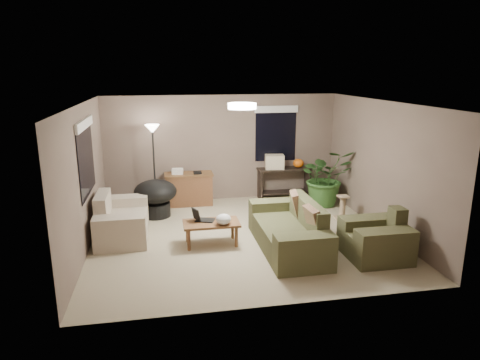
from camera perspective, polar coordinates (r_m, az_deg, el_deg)
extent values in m
plane|color=tan|center=(8.17, 0.26, -7.50)|extent=(5.50, 5.50, 0.00)
plane|color=white|center=(7.59, 0.28, 10.28)|extent=(5.50, 5.50, 0.00)
plane|color=#725F54|center=(10.20, -2.37, 4.27)|extent=(5.50, 0.00, 5.50)
plane|color=#725F54|center=(5.45, 5.22, -4.96)|extent=(5.50, 0.00, 5.50)
plane|color=#725F54|center=(7.77, -20.08, 0.14)|extent=(0.00, 5.00, 5.00)
plane|color=#725F54|center=(8.72, 18.34, 1.78)|extent=(0.00, 5.00, 5.00)
cube|color=#434529|center=(7.63, 6.33, -7.52)|extent=(0.95, 1.48, 0.42)
cube|color=#4C4E2F|center=(7.59, 9.06, -4.30)|extent=(0.22, 1.48, 0.43)
cube|color=#4A4C2D|center=(6.79, 8.60, -9.64)|extent=(0.95, 0.36, 0.60)
cube|color=#4F5130|center=(8.43, 4.55, -4.66)|extent=(0.95, 0.36, 0.60)
cube|color=#8C7251|center=(7.17, 9.77, -5.35)|extent=(0.26, 0.46, 0.47)
cube|color=#8C7251|center=(7.97, 7.55, -3.22)|extent=(0.31, 0.49, 0.47)
cube|color=beige|center=(8.40, -15.31, -5.87)|extent=(0.90, 0.88, 0.42)
cube|color=beige|center=(8.30, -17.84, -3.20)|extent=(0.22, 0.88, 0.43)
cube|color=beige|center=(7.79, -15.70, -6.82)|extent=(0.90, 0.36, 0.60)
cube|color=beige|center=(8.95, -15.05, -3.97)|extent=(0.90, 0.36, 0.60)
cube|color=brown|center=(7.57, 17.53, -8.30)|extent=(0.95, 0.28, 0.42)
cube|color=#454429|center=(7.60, 20.21, -5.03)|extent=(0.22, 0.28, 0.43)
cube|color=#4A4A2C|center=(7.28, 18.76, -8.57)|extent=(0.95, 0.36, 0.60)
cube|color=#4F4E2F|center=(7.80, 16.49, -6.83)|extent=(0.95, 0.36, 0.60)
cube|color=brown|center=(7.69, -3.85, -5.77)|extent=(1.00, 0.55, 0.04)
cylinder|color=brown|center=(7.55, -6.84, -7.96)|extent=(0.06, 0.06, 0.38)
cylinder|color=brown|center=(7.63, -0.49, -7.57)|extent=(0.06, 0.06, 0.38)
cylinder|color=brown|center=(7.92, -7.04, -6.86)|extent=(0.06, 0.06, 0.38)
cylinder|color=brown|center=(8.00, -0.99, -6.51)|extent=(0.06, 0.06, 0.38)
cube|color=black|center=(7.76, -4.68, -5.36)|extent=(0.39, 0.33, 0.02)
cube|color=black|center=(7.71, -5.89, -4.59)|extent=(0.16, 0.24, 0.22)
ellipsoid|color=white|center=(7.53, -2.22, -5.25)|extent=(0.35, 0.33, 0.19)
cube|color=brown|center=(9.99, -6.80, -1.31)|extent=(1.05, 0.45, 0.71)
cube|color=brown|center=(9.89, -6.87, 0.78)|extent=(1.10, 0.50, 0.04)
cube|color=silver|center=(9.86, -8.33, 1.16)|extent=(0.27, 0.23, 0.12)
cube|color=black|center=(9.85, -5.69, 0.99)|extent=(0.18, 0.22, 0.04)
cube|color=black|center=(10.40, 5.93, 1.48)|extent=(1.30, 0.40, 0.04)
cube|color=black|center=(10.34, 2.69, -0.67)|extent=(0.05, 0.38, 0.71)
cube|color=black|center=(10.67, 8.97, -0.36)|extent=(0.05, 0.38, 0.71)
cube|color=black|center=(10.55, 5.85, -1.59)|extent=(1.25, 0.36, 0.03)
ellipsoid|color=orange|center=(10.48, 7.79, 2.23)|extent=(0.30, 0.30, 0.21)
cube|color=beige|center=(10.29, 4.62, 2.44)|extent=(0.49, 0.40, 0.33)
cylinder|color=black|center=(9.37, -11.09, -3.87)|extent=(0.60, 0.60, 0.30)
ellipsoid|color=black|center=(9.25, -11.21, -1.52)|extent=(0.94, 0.94, 0.50)
cylinder|color=black|center=(9.90, -11.09, -3.73)|extent=(0.28, 0.28, 0.02)
cylinder|color=black|center=(9.66, -11.35, 1.30)|extent=(0.04, 0.04, 1.78)
cone|color=white|center=(9.50, -11.62, 6.71)|extent=(0.32, 0.32, 0.18)
cylinder|color=white|center=(7.60, 0.28, 9.83)|extent=(0.50, 0.50, 0.10)
imported|color=#2D5923|center=(10.05, 11.32, -0.42)|extent=(1.20, 1.33, 1.04)
cube|color=tan|center=(9.35, 13.42, -4.92)|extent=(0.32, 0.32, 0.03)
cylinder|color=tan|center=(9.27, 13.51, -3.55)|extent=(0.12, 0.12, 0.44)
cube|color=tan|center=(9.21, 13.59, -2.16)|extent=(0.22, 0.22, 0.03)
cube|color=black|center=(7.99, -19.83, 2.75)|extent=(0.01, 1.50, 1.30)
cube|color=white|center=(7.90, -20.05, 7.02)|extent=(0.05, 1.56, 0.16)
cube|color=black|center=(10.40, 4.78, 6.10)|extent=(1.00, 0.01, 1.30)
cube|color=white|center=(10.31, 4.88, 9.39)|extent=(1.06, 0.05, 0.16)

